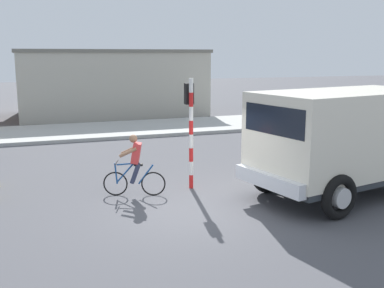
% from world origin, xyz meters
% --- Properties ---
extents(ground_plane, '(120.00, 120.00, 0.00)m').
position_xyz_m(ground_plane, '(0.00, 0.00, 0.00)').
color(ground_plane, '#4C4C51').
extents(sidewalk_far, '(80.00, 5.00, 0.16)m').
position_xyz_m(sidewalk_far, '(0.00, 12.89, 0.08)').
color(sidewalk_far, '#ADADA8').
rests_on(sidewalk_far, ground).
extents(truck_foreground, '(5.79, 3.58, 2.90)m').
position_xyz_m(truck_foreground, '(4.36, -0.15, 1.67)').
color(truck_foreground, silver).
rests_on(truck_foreground, ground).
extents(cyclist, '(1.64, 0.72, 1.72)m').
position_xyz_m(cyclist, '(-1.05, 1.78, 0.86)').
color(cyclist, black).
rests_on(cyclist, ground).
extents(traffic_light_pole, '(0.24, 0.43, 3.20)m').
position_xyz_m(traffic_light_pole, '(0.66, 2.02, 2.07)').
color(traffic_light_pole, red).
rests_on(traffic_light_pole, ground).
extents(building_mid_block, '(11.63, 6.94, 4.16)m').
position_xyz_m(building_mid_block, '(1.53, 19.95, 2.09)').
color(building_mid_block, '#B2AD9E').
rests_on(building_mid_block, ground).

